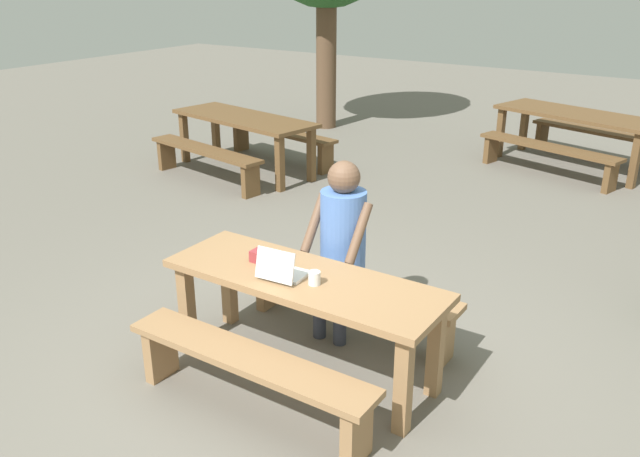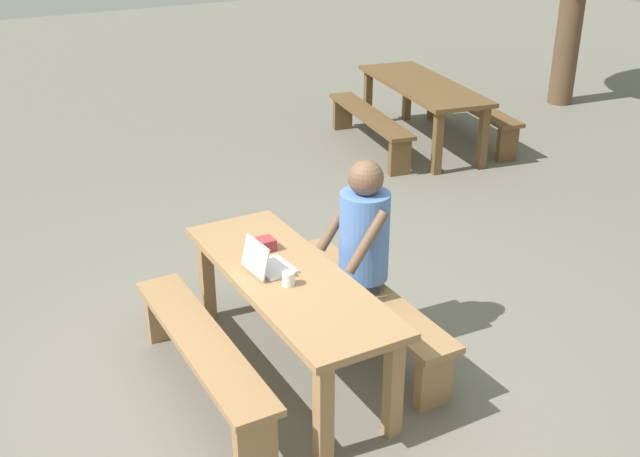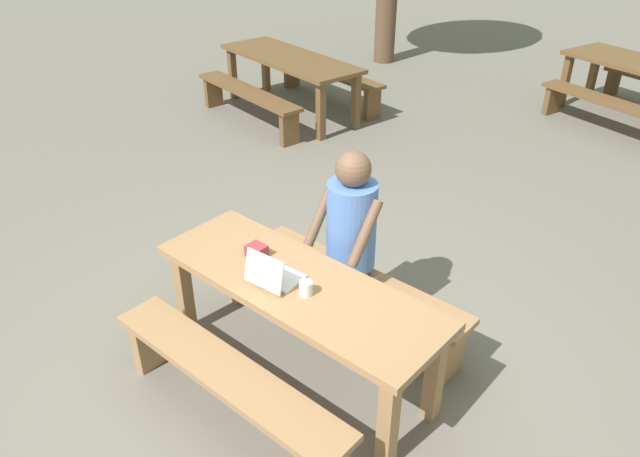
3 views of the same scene
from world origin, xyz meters
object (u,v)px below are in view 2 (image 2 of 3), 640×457
object	(u,v)px
laptop	(266,263)
picnic_table_rear	(422,92)
small_pouch	(266,244)
person_seated	(361,240)
picnic_table_front	(288,290)
coffee_mug	(289,279)

from	to	relation	value
laptop	picnic_table_rear	xyz separation A→B (m)	(-3.30, 3.62, -0.13)
laptop	small_pouch	xyz separation A→B (m)	(-0.28, 0.13, -0.01)
small_pouch	person_seated	world-z (taller)	person_seated
laptop	small_pouch	size ratio (longest dim) A/B	2.51
picnic_table_front	laptop	world-z (taller)	laptop
person_seated	picnic_table_rear	world-z (taller)	person_seated
picnic_table_rear	coffee_mug	bearing A→B (deg)	-35.64
person_seated	coffee_mug	bearing A→B (deg)	-73.49
picnic_table_front	coffee_mug	size ratio (longest dim) A/B	21.63
laptop	person_seated	size ratio (longest dim) A/B	0.22
person_seated	picnic_table_rear	bearing A→B (deg)	138.65
picnic_table_rear	small_pouch	bearing A→B (deg)	-39.37
picnic_table_front	laptop	xyz separation A→B (m)	(-0.11, -0.10, 0.17)
person_seated	picnic_table_front	bearing A→B (deg)	-83.88
laptop	person_seated	world-z (taller)	person_seated
picnic_table_front	coffee_mug	distance (m)	0.21
picnic_table_front	small_pouch	bearing A→B (deg)	175.60
picnic_table_front	small_pouch	world-z (taller)	small_pouch
laptop	coffee_mug	world-z (taller)	laptop
picnic_table_rear	laptop	bearing A→B (deg)	-37.91
small_pouch	coffee_mug	world-z (taller)	coffee_mug
coffee_mug	person_seated	xyz separation A→B (m)	(-0.19, 0.64, 0.03)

